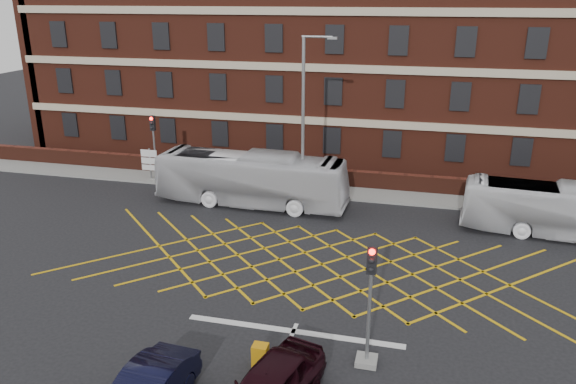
% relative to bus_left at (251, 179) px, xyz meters
% --- Properties ---
extents(ground, '(120.00, 120.00, 0.00)m').
position_rel_bus_left_xyz_m(ground, '(5.39, -8.59, -1.54)').
color(ground, black).
rests_on(ground, ground).
extents(victorian_building, '(51.00, 12.17, 20.40)m').
position_rel_bus_left_xyz_m(victorian_building, '(5.64, 13.41, 6.30)').
color(victorian_building, '#562216').
rests_on(victorian_building, ground).
extents(boundary_wall, '(56.00, 0.50, 1.10)m').
position_rel_bus_left_xyz_m(boundary_wall, '(5.39, 4.41, -0.99)').
color(boundary_wall, '#471D13').
rests_on(boundary_wall, ground).
extents(far_pavement, '(60.00, 3.00, 0.12)m').
position_rel_bus_left_xyz_m(far_pavement, '(5.39, 3.41, -1.48)').
color(far_pavement, slate).
rests_on(far_pavement, ground).
extents(box_junction_hatching, '(8.22, 8.22, 0.02)m').
position_rel_bus_left_xyz_m(box_junction_hatching, '(5.39, -6.59, -1.53)').
color(box_junction_hatching, '#CC990C').
rests_on(box_junction_hatching, ground).
extents(stop_line, '(8.00, 0.30, 0.02)m').
position_rel_bus_left_xyz_m(stop_line, '(5.39, -12.09, -1.53)').
color(stop_line, silver).
rests_on(stop_line, ground).
extents(bus_left, '(11.15, 3.01, 3.08)m').
position_rel_bus_left_xyz_m(bus_left, '(0.00, 0.00, 0.00)').
color(bus_left, silver).
rests_on(bus_left, ground).
extents(bus_right, '(9.90, 3.04, 2.72)m').
position_rel_bus_left_xyz_m(bus_right, '(16.45, -0.56, -0.18)').
color(bus_right, silver).
rests_on(bus_right, ground).
extents(traffic_light_near, '(0.70, 0.70, 4.27)m').
position_rel_bus_left_xyz_m(traffic_light_near, '(8.16, -13.30, 0.22)').
color(traffic_light_near, slate).
rests_on(traffic_light_near, ground).
extents(traffic_light_far, '(0.70, 0.70, 4.27)m').
position_rel_bus_left_xyz_m(traffic_light_far, '(-7.36, 2.75, 0.22)').
color(traffic_light_far, slate).
rests_on(traffic_light_far, ground).
extents(street_lamp, '(2.25, 1.00, 9.50)m').
position_rel_bus_left_xyz_m(street_lamp, '(3.02, 0.22, 1.78)').
color(street_lamp, slate).
rests_on(street_lamp, ground).
extents(direction_signs, '(1.10, 0.16, 2.20)m').
position_rel_bus_left_xyz_m(direction_signs, '(-7.61, 2.41, -0.16)').
color(direction_signs, gray).
rests_on(direction_signs, ground).
extents(utility_cabinet, '(0.50, 0.43, 0.84)m').
position_rel_bus_left_xyz_m(utility_cabinet, '(4.82, -14.34, -1.12)').
color(utility_cabinet, '#C3800B').
rests_on(utility_cabinet, ground).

